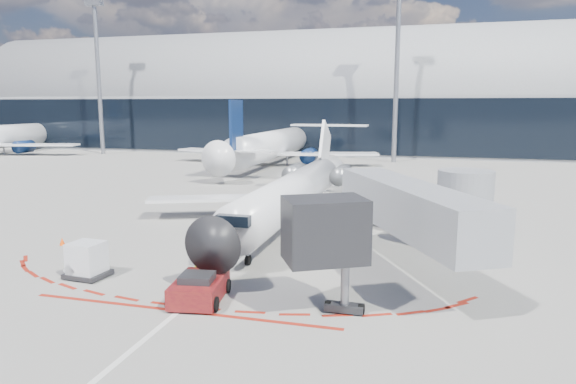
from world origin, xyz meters
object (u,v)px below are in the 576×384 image
(regional_jet, at_px, (296,190))
(ramp_worker, at_px, (199,265))
(uld_container, at_px, (87,260))
(pushback_tug, at_px, (199,288))

(regional_jet, relative_size, ramp_worker, 15.58)
(ramp_worker, distance_m, uld_container, 5.81)
(pushback_tug, bearing_deg, regional_jet, 80.24)
(pushback_tug, xyz_separation_m, uld_container, (-6.75, 1.40, 0.31))
(uld_container, bearing_deg, regional_jet, 68.00)
(ramp_worker, bearing_deg, regional_jet, -111.89)
(ramp_worker, xyz_separation_m, uld_container, (-5.77, -0.69, -0.03))
(pushback_tug, relative_size, uld_container, 2.57)
(uld_container, bearing_deg, pushback_tug, -7.49)
(ramp_worker, bearing_deg, pushback_tug, 98.89)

